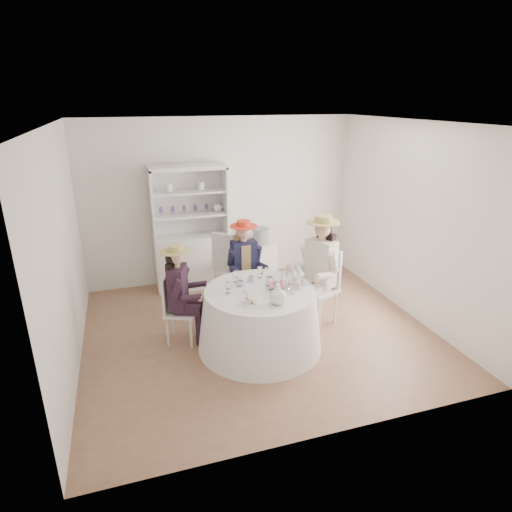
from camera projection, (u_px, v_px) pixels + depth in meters
name	position (u px, v px, depth m)	size (l,w,h in m)	color
ground	(258.00, 331.00, 5.79)	(4.50, 4.50, 0.00)	brown
ceiling	(259.00, 123.00, 4.84)	(4.50, 4.50, 0.00)	white
wall_back	(222.00, 201.00, 7.10)	(4.50, 4.50, 0.00)	white
wall_front	(332.00, 306.00, 3.53)	(4.50, 4.50, 0.00)	white
wall_left	(63.00, 255.00, 4.68)	(4.50, 4.50, 0.00)	white
wall_right	(412.00, 221.00, 5.95)	(4.50, 4.50, 0.00)	white
tea_table	(260.00, 319.00, 5.31)	(1.55, 1.55, 0.78)	white
hutch	(192.00, 245.00, 6.94)	(1.23, 0.56, 2.00)	silver
side_table	(261.00, 261.00, 7.34)	(0.42, 0.42, 0.65)	silver
hatbox	(261.00, 236.00, 7.17)	(0.26, 0.26, 0.26)	black
guest_left	(180.00, 289.00, 5.31)	(0.54, 0.50, 1.31)	silver
guest_mid	(244.00, 261.00, 6.09)	(0.50, 0.52, 1.37)	silver
guest_right	(319.00, 265.00, 5.70)	(0.65, 0.59, 1.54)	silver
spare_chair	(229.00, 263.00, 6.57)	(0.63, 0.63, 1.08)	silver
teacup_a	(240.00, 284.00, 5.27)	(0.09, 0.09, 0.07)	white
teacup_b	(251.00, 279.00, 5.41)	(0.07, 0.07, 0.07)	white
teacup_c	(270.00, 280.00, 5.39)	(0.08, 0.08, 0.07)	white
flower_bowl	(277.00, 286.00, 5.22)	(0.19, 0.19, 0.05)	white
flower_arrangement	(276.00, 284.00, 5.14)	(0.18, 0.18, 0.07)	pink
table_teapot	(278.00, 297.00, 4.81)	(0.27, 0.19, 0.21)	white
sandwich_plate	(252.00, 303.00, 4.84)	(0.23, 0.23, 0.05)	white
cupcake_stand	(296.00, 280.00, 5.26)	(0.25, 0.25, 0.24)	white
stemware_set	(260.00, 285.00, 5.15)	(0.83, 0.84, 0.15)	white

